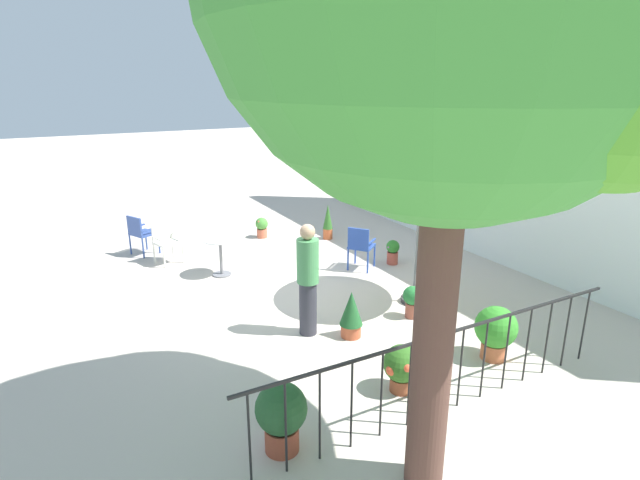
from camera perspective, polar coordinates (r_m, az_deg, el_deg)
The scene contains 17 objects.
ground_plane at distance 9.18m, azimuth -2.63°, elevation -5.70°, with size 60.00×60.00×0.00m, color beige.
villa_facade at distance 11.18m, azimuth 18.25°, elevation 8.55°, with size 11.79×0.30×4.06m, color white.
terrace_railing at distance 5.97m, azimuth 14.27°, elevation -12.64°, with size 0.03×5.09×1.01m.
patio_umbrella_0 at distance 8.25m, azimuth 11.23°, elevation 6.78°, with size 2.06×2.06×2.39m.
cafe_table_0 at distance 9.88m, azimuth -11.06°, elevation -1.12°, with size 0.64×0.64×0.74m.
patio_chair_0 at distance 10.85m, azimuth -16.90°, elevation 0.17°, with size 0.55×0.57×0.88m.
patio_chair_1 at distance 11.49m, azimuth -19.45°, elevation 0.89°, with size 0.62×0.61×0.87m.
patio_chair_2 at distance 10.01m, azimuth 4.54°, elevation -0.51°, with size 0.63×0.63×0.88m.
potted_plant_0 at distance 8.21m, azimuth 10.27°, elevation -6.56°, with size 0.30×0.30×0.53m.
potted_plant_1 at distance 7.50m, azimuth 3.51°, elevation -8.18°, with size 0.34×0.34×0.71m.
potted_plant_2 at distance 10.48m, azimuth 8.13°, elevation -1.23°, with size 0.27×0.27×0.50m.
potted_plant_3 at distance 5.41m, azimuth -4.35°, elevation -18.83°, with size 0.53×0.53×0.76m.
potted_plant_4 at distance 11.96m, azimuth 0.88°, elevation 2.06°, with size 0.23×0.23×0.84m.
potted_plant_5 at distance 12.17m, azimuth -6.53°, elevation 1.48°, with size 0.30×0.29×0.49m.
potted_plant_6 at distance 7.31m, azimuth 18.99°, elevation -9.49°, with size 0.57×0.57×0.75m.
potted_plant_7 at distance 6.38m, azimuth 9.14°, elevation -13.74°, with size 0.46×0.49×0.60m.
standing_person at distance 7.38m, azimuth -1.37°, elevation -4.34°, with size 0.43×0.43×1.69m.
Camera 1 is at (7.60, -3.63, 3.64)m, focal length 28.63 mm.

